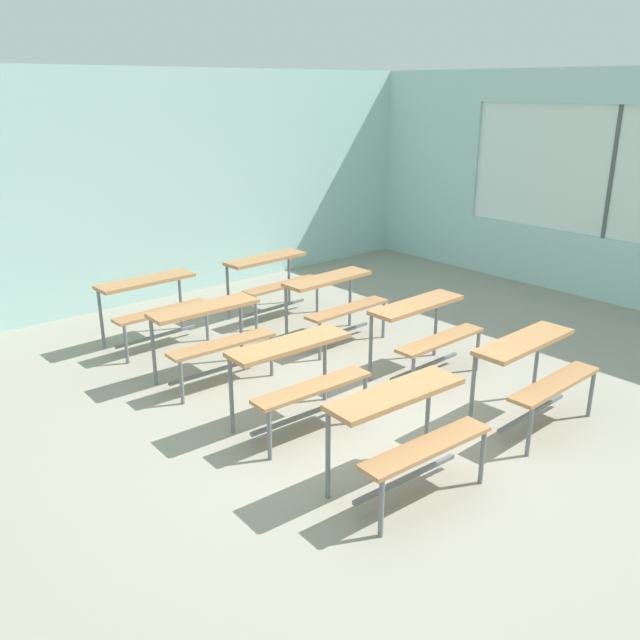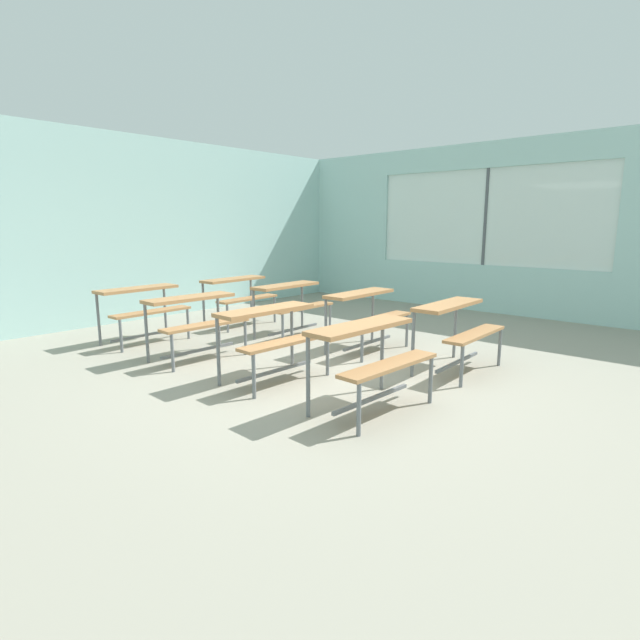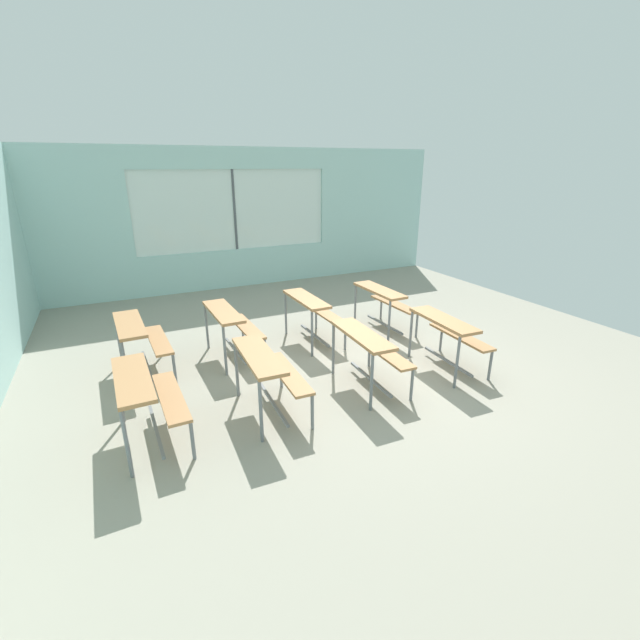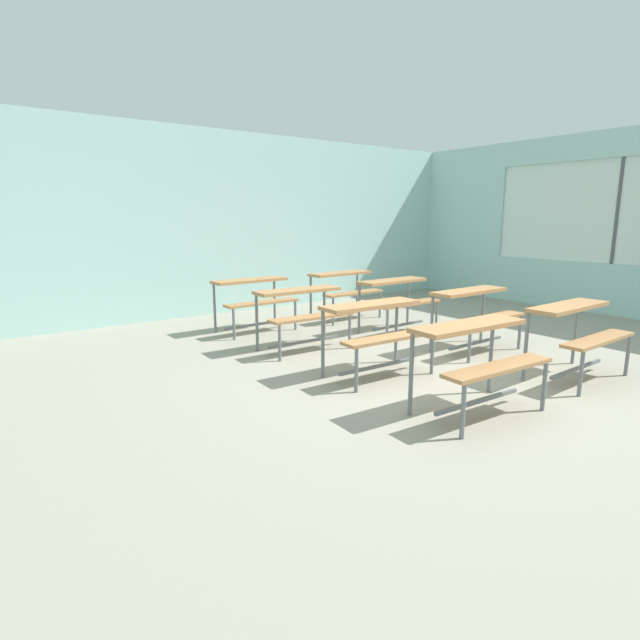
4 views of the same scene
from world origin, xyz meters
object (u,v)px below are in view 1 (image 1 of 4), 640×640
(desk_bench_r1c0, at_px, (297,366))
(desk_bench_r2c1, at_px, (334,294))
(desk_bench_r1c1, at_px, (425,322))
(desk_bench_r3c1, at_px, (272,272))
(desk_bench_r2c0, at_px, (211,326))
(desk_bench_r0c1, at_px, (534,363))
(desk_bench_r0c0, at_px, (406,419))
(desk_bench_r3c0, at_px, (152,296))

(desk_bench_r1c0, bearing_deg, desk_bench_r2c1, 41.38)
(desk_bench_r1c1, bearing_deg, desk_bench_r3c1, 89.79)
(desk_bench_r2c0, height_order, desk_bench_r2c1, same)
(desk_bench_r1c1, distance_m, desk_bench_r2c1, 1.28)
(desk_bench_r1c1, bearing_deg, desk_bench_r0c1, -94.06)
(desk_bench_r0c0, distance_m, desk_bench_r3c0, 3.79)
(desk_bench_r1c0, bearing_deg, desk_bench_r1c1, 2.57)
(desk_bench_r2c1, bearing_deg, desk_bench_r0c0, -124.06)
(desk_bench_r3c1, bearing_deg, desk_bench_r0c1, -93.29)
(desk_bench_r3c1, bearing_deg, desk_bench_r2c0, -146.44)
(desk_bench_r0c1, bearing_deg, desk_bench_r1c0, 139.77)
(desk_bench_r0c1, relative_size, desk_bench_r2c0, 1.00)
(desk_bench_r0c1, height_order, desk_bench_r1c0, same)
(desk_bench_r0c1, bearing_deg, desk_bench_r3c0, 111.04)
(desk_bench_r0c0, relative_size, desk_bench_r2c0, 1.01)
(desk_bench_r3c1, bearing_deg, desk_bench_r1c0, -125.28)
(desk_bench_r3c0, distance_m, desk_bench_r3c1, 1.62)
(desk_bench_r2c0, distance_m, desk_bench_r2c1, 1.61)
(desk_bench_r0c1, xyz_separation_m, desk_bench_r3c0, (-1.56, 3.81, 0.00))
(desk_bench_r2c1, bearing_deg, desk_bench_r0c1, -92.34)
(desk_bench_r3c0, bearing_deg, desk_bench_r2c0, -92.55)
(desk_bench_r3c0, bearing_deg, desk_bench_r3c1, -3.63)
(desk_bench_r2c0, bearing_deg, desk_bench_r1c0, -86.89)
(desk_bench_r2c1, bearing_deg, desk_bench_r1c0, -142.44)
(desk_bench_r0c1, relative_size, desk_bench_r2c1, 1.00)
(desk_bench_r1c1, distance_m, desk_bench_r2c0, 2.10)
(desk_bench_r0c1, xyz_separation_m, desk_bench_r2c1, (0.03, 2.55, 0.00))
(desk_bench_r1c1, relative_size, desk_bench_r2c0, 0.99)
(desk_bench_r0c0, relative_size, desk_bench_r1c0, 1.01)
(desk_bench_r1c0, distance_m, desk_bench_r1c1, 1.63)
(desk_bench_r1c0, distance_m, desk_bench_r3c0, 2.55)
(desk_bench_r3c0, xyz_separation_m, desk_bench_r3c1, (1.61, -0.06, 0.00))
(desk_bench_r0c1, bearing_deg, desk_bench_r2c1, 88.05)
(desk_bench_r0c0, height_order, desk_bench_r2c0, same)
(desk_bench_r2c0, xyz_separation_m, desk_bench_r2c1, (1.61, -0.01, 0.00))
(desk_bench_r1c0, height_order, desk_bench_r3c1, same)
(desk_bench_r0c1, relative_size, desk_bench_r3c1, 0.99)
(desk_bench_r3c0, height_order, desk_bench_r3c1, same)
(desk_bench_r2c0, height_order, desk_bench_r3c0, same)
(desk_bench_r1c1, height_order, desk_bench_r3c0, same)
(desk_bench_r1c0, bearing_deg, desk_bench_r3c1, 59.38)
(desk_bench_r0c0, relative_size, desk_bench_r0c1, 1.01)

